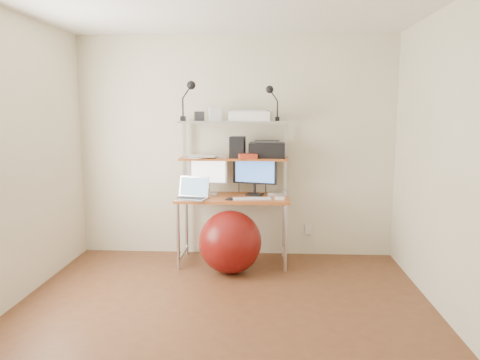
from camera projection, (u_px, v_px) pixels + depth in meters
The scene contains 20 objects.
room at pixel (220, 165), 3.56m from camera, with size 3.60×3.60×3.60m.
computer_desk at pixel (234, 176), 5.09m from camera, with size 1.20×0.60×1.57m.
wall_outlet at pixel (308, 229), 5.42m from camera, with size 0.08×0.01×0.12m, color silver.
monitor_silver at pixel (209, 172), 5.16m from camera, with size 0.41×0.15×0.46m.
monitor_black at pixel (255, 173), 5.13m from camera, with size 0.48×0.19×0.49m.
laptop at pixel (193, 194), 4.93m from camera, with size 0.38×0.34×0.29m.
keyboard at pixel (252, 199), 4.91m from camera, with size 0.40×0.11×0.01m, color silver.
mouse at pixel (280, 198), 4.89m from camera, with size 0.10×0.06×0.03m, color silver.
mac_mini at pixel (279, 194), 5.11m from camera, with size 0.21×0.21×0.04m, color silver.
phone at pixel (230, 199), 4.89m from camera, with size 0.07×0.12×0.01m, color black.
printer at pixel (267, 150), 5.13m from camera, with size 0.40×0.28×0.19m.
nas_cube at pixel (238, 147), 5.10m from camera, with size 0.16×0.16×0.23m, color black.
red_box at pixel (248, 156), 5.01m from camera, with size 0.19×0.13×0.05m, color red.
scanner at pixel (251, 116), 5.05m from camera, with size 0.48×0.34×0.12m.
box_white at pixel (215, 114), 5.04m from camera, with size 0.13×0.11×0.15m, color silver.
box_grey at pixel (199, 116), 5.12m from camera, with size 0.10×0.10×0.10m, color #2A2B2D.
clip_lamp_left at pixel (189, 92), 4.95m from camera, with size 0.17×0.09×0.42m.
clip_lamp_right at pixel (271, 95), 4.95m from camera, with size 0.15×0.08×0.37m.
exercise_ball at pixel (230, 242), 4.80m from camera, with size 0.65×0.65×0.65m, color #690D0B.
paper_stack at pixel (200, 156), 5.14m from camera, with size 0.39×0.42×0.02m.
Camera 1 is at (0.36, -3.52, 1.66)m, focal length 35.00 mm.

